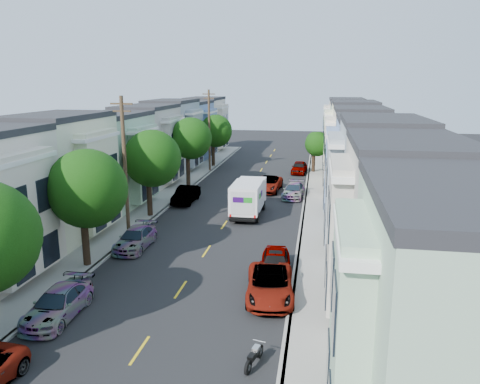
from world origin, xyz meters
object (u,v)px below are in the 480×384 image
object	(u,v)px
tree_b	(86,189)
parked_left_d	(186,195)
tree_e	(215,131)
parked_right_b	(275,263)
utility_pole_far	(209,131)
parked_right_a	(270,285)
utility_pole_near	(125,168)
parked_right_c	(294,191)
parked_left_b	(58,304)
lead_sedan	(268,184)
tree_far_r	(316,144)
parked_right_d	(299,168)
parked_left_c	(136,239)
tree_c	(151,159)
tree_d	(190,139)
fedex_truck	(248,196)
motorcycle	(254,357)

from	to	relation	value
tree_b	parked_left_d	distance (m)	16.58
tree_e	parked_right_b	distance (m)	36.41
parked_left_d	tree_e	bearing A→B (deg)	95.19
utility_pole_far	parked_right_a	distance (m)	36.17
utility_pole_near	parked_right_b	world-z (taller)	utility_pole_near
parked_right_c	tree_e	bearing A→B (deg)	130.28
parked_left_b	parked_right_a	bearing A→B (deg)	19.75
utility_pole_far	parked_left_b	bearing A→B (deg)	-87.88
lead_sedan	parked_right_b	world-z (taller)	lead_sedan
tree_b	tree_e	world-z (taller)	tree_b
tree_far_r	parked_right_d	xyz separation A→B (m)	(-1.99, -0.91, -2.81)
parked_left_b	parked_left_c	xyz separation A→B (m)	(0.00, 9.75, -0.01)
tree_c	parked_right_d	world-z (taller)	tree_c
parked_left_c	tree_c	bearing A→B (deg)	100.39
tree_b	parked_right_d	distance (m)	34.42
tree_d	parked_right_c	world-z (taller)	tree_d
parked_right_c	fedex_truck	bearing A→B (deg)	-112.47
tree_b	parked_left_d	bearing A→B (deg)	84.99
parked_left_b	parked_left_d	bearing A→B (deg)	88.56
tree_b	utility_pole_near	world-z (taller)	utility_pole_near
parked_left_c	parked_right_c	xyz separation A→B (m)	(9.80, 16.17, 0.00)
tree_c	parked_right_d	size ratio (longest dim) A/B	1.62
tree_c	parked_right_a	distance (m)	17.95
tree_e	tree_b	bearing A→B (deg)	-90.00
tree_e	utility_pole_far	size ratio (longest dim) A/B	0.69
tree_b	fedex_truck	xyz separation A→B (m)	(7.76, 12.90, -3.28)
tree_d	parked_right_a	bearing A→B (deg)	-66.04
fedex_truck	lead_sedan	xyz separation A→B (m)	(0.66, 9.11, -0.88)
tree_far_r	parked_right_c	distance (m)	13.86
fedex_truck	parked_right_c	size ratio (longest dim) A/B	1.35
utility_pole_near	parked_right_d	size ratio (longest dim) A/B	2.21
parked_right_d	fedex_truck	bearing A→B (deg)	-96.37
tree_far_r	parked_left_d	size ratio (longest dim) A/B	1.12
parked_left_b	fedex_truck	bearing A→B (deg)	70.11
parked_left_c	parked_right_b	world-z (taller)	parked_right_b
tree_far_r	parked_left_c	bearing A→B (deg)	-111.73
tree_c	parked_right_b	bearing A→B (deg)	-42.68
lead_sedan	parked_left_c	xyz separation A→B (m)	(-7.02, -18.41, -0.08)
fedex_truck	tree_far_r	bearing A→B (deg)	75.28
tree_b	parked_left_b	size ratio (longest dim) A/B	1.59
tree_e	tree_c	bearing A→B (deg)	-90.00
tree_far_r	parked_right_c	world-z (taller)	tree_far_r
utility_pole_near	utility_pole_far	xyz separation A→B (m)	(0.00, 26.00, 0.00)
parked_left_c	tree_e	bearing A→B (deg)	92.25
parked_left_c	utility_pole_near	bearing A→B (deg)	122.75
fedex_truck	parked_right_b	xyz separation A→B (m)	(3.44, -12.21, -0.90)
tree_far_r	motorcycle	distance (m)	41.82
tree_d	utility_pole_near	xyz separation A→B (m)	(0.00, -17.10, -0.05)
parked_right_d	tree_d	bearing A→B (deg)	-136.23
tree_far_r	parked_left_b	distance (m)	41.17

